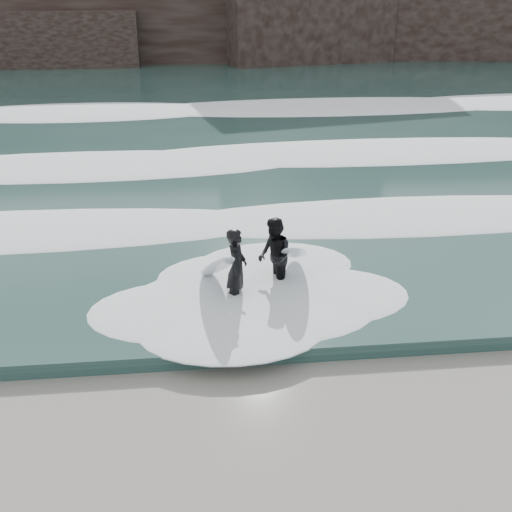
% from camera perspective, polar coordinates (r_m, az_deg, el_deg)
% --- Properties ---
extents(ground, '(120.00, 120.00, 0.00)m').
position_cam_1_polar(ground, '(9.09, -5.14, -20.65)').
color(ground, '#836246').
rests_on(ground, ground).
extents(sea, '(90.00, 52.00, 0.30)m').
position_cam_1_polar(sea, '(36.04, -6.41, 13.81)').
color(sea, '#25433F').
rests_on(sea, ground).
extents(foam_near, '(60.00, 3.20, 0.20)m').
position_cam_1_polar(foam_near, '(16.60, -6.02, 2.70)').
color(foam_near, white).
rests_on(foam_near, sea).
extents(foam_mid, '(60.00, 4.00, 0.24)m').
position_cam_1_polar(foam_mid, '(23.27, -6.24, 8.94)').
color(foam_mid, white).
rests_on(foam_mid, sea).
extents(foam_far, '(60.00, 4.80, 0.30)m').
position_cam_1_polar(foam_far, '(32.05, -6.39, 13.10)').
color(foam_far, white).
rests_on(foam_far, sea).
extents(surfer_left, '(1.14, 1.89, 1.72)m').
position_cam_1_polar(surfer_left, '(13.03, -2.12, -1.08)').
color(surfer_left, black).
rests_on(surfer_left, ground).
extents(surfer_right, '(1.25, 1.94, 1.69)m').
position_cam_1_polar(surfer_right, '(13.60, 1.86, -0.02)').
color(surfer_right, black).
rests_on(surfer_right, ground).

